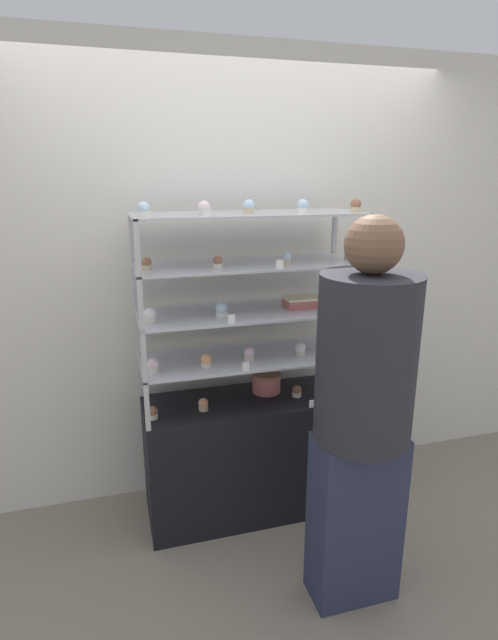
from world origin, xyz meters
name	(u,v)px	position (x,y,z in m)	size (l,w,h in m)	color
ground_plane	(249,506)	(0.00, 0.00, 0.00)	(20.00, 20.00, 0.00)	gray
back_wall	(232,281)	(0.00, 0.36, 1.30)	(8.00, 0.05, 2.60)	silver
display_base	(249,454)	(0.00, 0.00, 0.35)	(1.17, 0.44, 0.70)	black
display_riser_lower	(249,359)	(0.00, 0.00, 0.94)	(1.17, 0.44, 0.25)	#B7B7BC
display_riser_middle	(249,314)	(0.00, 0.00, 1.20)	(1.17, 0.44, 0.25)	#B7B7BC
display_riser_upper	(249,266)	(0.00, 0.00, 1.45)	(1.17, 0.44, 0.25)	#B7B7BC
display_riser_top	(249,216)	(0.00, 0.00, 1.71)	(1.17, 0.44, 0.25)	#B7B7BC
layer_cake_centerpiece	(266,382)	(0.12, 0.07, 0.76)	(0.17, 0.17, 0.12)	#C66660
sheet_cake_frosted	(305,302)	(0.32, 0.00, 1.24)	(0.23, 0.14, 0.06)	#C66660
cupcake_0	(153,413)	(-0.54, -0.09, 0.74)	(0.05, 0.05, 0.07)	beige
cupcake_1	(203,404)	(-0.27, -0.07, 0.74)	(0.05, 0.05, 0.07)	#CCB28C
cupcake_2	(297,391)	(0.27, -0.04, 0.74)	(0.05, 0.05, 0.07)	beige
cupcake_3	(340,389)	(0.51, -0.09, 0.74)	(0.05, 0.05, 0.07)	#CCB28C
price_tag_0	(312,404)	(0.30, -0.20, 0.73)	(0.04, 0.00, 0.04)	white
cupcake_4	(153,366)	(-0.52, -0.09, 0.99)	(0.06, 0.06, 0.07)	beige
cupcake_5	(206,360)	(-0.25, -0.09, 0.99)	(0.06, 0.06, 0.07)	beige
cupcake_6	(249,354)	(-0.01, -0.05, 0.99)	(0.06, 0.06, 0.07)	beige
cupcake_7	(300,349)	(0.27, -0.06, 0.99)	(0.06, 0.06, 0.07)	beige
cupcake_8	(342,346)	(0.51, -0.08, 0.99)	(0.06, 0.06, 0.07)	white
price_tag_1	(246,366)	(-0.07, -0.20, 0.98)	(0.04, 0.00, 0.04)	white
cupcake_9	(150,316)	(-0.52, -0.07, 1.25)	(0.06, 0.06, 0.07)	beige
cupcake_10	(222,310)	(-0.16, -0.06, 1.25)	(0.06, 0.06, 0.07)	white
cupcake_11	(343,301)	(0.51, -0.07, 1.25)	(0.06, 0.06, 0.07)	beige
price_tag_2	(232,319)	(-0.14, -0.20, 1.23)	(0.04, 0.00, 0.04)	white
cupcake_12	(147,264)	(-0.52, -0.04, 1.50)	(0.05, 0.05, 0.06)	#CCB28C
cupcake_13	(218,262)	(-0.18, -0.09, 1.50)	(0.05, 0.05, 0.06)	beige
cupcake_14	(287,258)	(0.18, -0.07, 1.50)	(0.05, 0.05, 0.06)	#CCB28C
cupcake_15	(348,254)	(0.54, -0.04, 1.50)	(0.05, 0.05, 0.06)	#CCB28C
price_tag_3	(280,264)	(0.10, -0.20, 1.49)	(0.04, 0.00, 0.04)	white
cupcake_16	(144,210)	(-0.53, -0.11, 1.75)	(0.05, 0.05, 0.07)	beige
cupcake_17	(204,208)	(-0.25, -0.10, 1.75)	(0.05, 0.05, 0.07)	beige
cupcake_18	(249,207)	(-0.01, -0.04, 1.75)	(0.05, 0.05, 0.07)	#CCB28C
cupcake_19	(303,206)	(0.25, -0.09, 1.75)	(0.05, 0.05, 0.07)	white
cupcake_20	(356,206)	(0.54, -0.10, 1.75)	(0.05, 0.05, 0.07)	#CCB28C
price_tag_4	(207,212)	(-0.25, -0.20, 1.74)	(0.04, 0.00, 0.04)	white
customer_figure	(362,411)	(0.29, -0.73, 0.94)	(0.41, 0.41, 1.76)	#282D47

